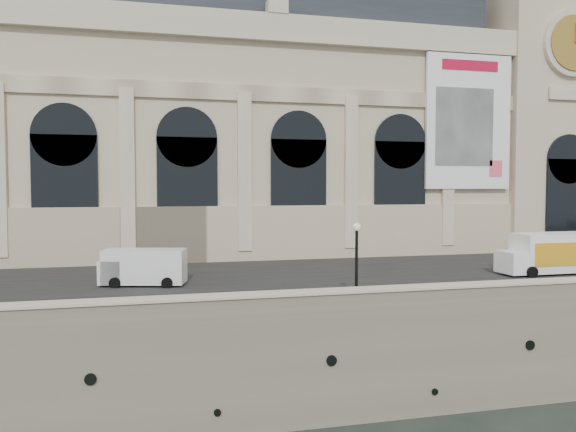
% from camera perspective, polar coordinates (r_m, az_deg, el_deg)
% --- Properties ---
extents(ground, '(260.00, 260.00, 0.00)m').
position_cam_1_polar(ground, '(31.24, 0.66, -21.02)').
color(ground, black).
rests_on(ground, ground).
extents(quay, '(160.00, 70.00, 6.00)m').
position_cam_1_polar(quay, '(63.78, -7.23, -5.78)').
color(quay, gray).
rests_on(quay, ground).
extents(street, '(160.00, 24.00, 0.06)m').
position_cam_1_polar(street, '(42.76, -4.04, -6.00)').
color(street, '#2D2D2D').
rests_on(street, quay).
extents(parapet, '(160.00, 1.40, 1.21)m').
position_cam_1_polar(parapet, '(29.75, 0.37, -8.83)').
color(parapet, gray).
rests_on(parapet, quay).
extents(museum, '(69.00, 18.70, 29.10)m').
position_cam_1_polar(museum, '(58.92, -12.74, 9.76)').
color(museum, '#C5B497').
rests_on(museum, quay).
extents(clock_pavilion, '(13.00, 14.72, 36.70)m').
position_cam_1_polar(clock_pavilion, '(69.94, 22.95, 11.57)').
color(clock_pavilion, '#C5B497').
rests_on(clock_pavilion, quay).
extents(van_c, '(5.93, 3.37, 2.49)m').
position_cam_1_polar(van_c, '(39.34, -14.83, -5.06)').
color(van_c, silver).
rests_on(van_c, quay).
extents(box_truck, '(7.90, 2.92, 3.17)m').
position_cam_1_polar(box_truck, '(47.46, 25.12, -3.48)').
color(box_truck, white).
rests_on(box_truck, quay).
extents(lamp_right, '(0.47, 0.47, 4.64)m').
position_cam_1_polar(lamp_right, '(32.69, 6.97, -4.77)').
color(lamp_right, black).
rests_on(lamp_right, quay).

